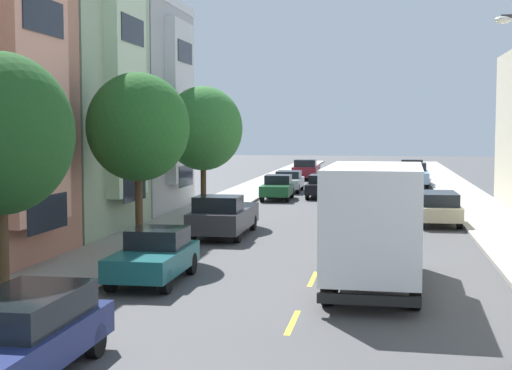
{
  "coord_description": "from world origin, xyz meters",
  "views": [
    {
      "loc": [
        1.97,
        -9.67,
        4.4
      ],
      "look_at": [
        -3.15,
        20.67,
        2.06
      ],
      "focal_mm": 52.84,
      "sensor_mm": 36.0,
      "label": 1
    }
  ],
  "objects_px": {
    "parked_sedan_silver": "(289,181)",
    "parked_pickup_charcoal": "(223,216)",
    "parked_hatchback_forest": "(278,187)",
    "parked_wagon_navy": "(19,335)",
    "parked_pickup_burgundy": "(306,170)",
    "parked_hatchback_teal": "(154,256)",
    "street_tree_nearest": "(0,134)",
    "street_tree_second": "(138,127)",
    "street_tree_third": "(203,129)",
    "delivery_box_truck": "(375,219)",
    "parked_wagon_champagne": "(438,207)",
    "parked_pickup_orange": "(412,171)",
    "moving_black_sedan": "(322,186)",
    "parked_pickup_sky": "(414,175)"
  },
  "relations": [
    {
      "from": "parked_wagon_navy",
      "to": "parked_hatchback_forest",
      "type": "relative_size",
      "value": 1.16
    },
    {
      "from": "parked_sedan_silver",
      "to": "street_tree_third",
      "type": "bearing_deg",
      "value": -96.69
    },
    {
      "from": "parked_hatchback_teal",
      "to": "delivery_box_truck",
      "type": "bearing_deg",
      "value": 0.39
    },
    {
      "from": "parked_wagon_champagne",
      "to": "parked_pickup_sky",
      "type": "bearing_deg",
      "value": 90.33
    },
    {
      "from": "street_tree_nearest",
      "to": "parked_hatchback_forest",
      "type": "bearing_deg",
      "value": 86.15
    },
    {
      "from": "street_tree_nearest",
      "to": "parked_sedan_silver",
      "type": "xyz_separation_m",
      "value": [
        1.97,
        35.87,
        -3.52
      ]
    },
    {
      "from": "parked_sedan_silver",
      "to": "parked_hatchback_teal",
      "type": "bearing_deg",
      "value": -90.01
    },
    {
      "from": "street_tree_nearest",
      "to": "street_tree_second",
      "type": "relative_size",
      "value": 0.96
    },
    {
      "from": "street_tree_third",
      "to": "moving_black_sedan",
      "type": "relative_size",
      "value": 1.38
    },
    {
      "from": "street_tree_nearest",
      "to": "parked_hatchback_teal",
      "type": "xyz_separation_m",
      "value": [
        1.96,
        5.0,
        -3.51
      ]
    },
    {
      "from": "parked_wagon_champagne",
      "to": "moving_black_sedan",
      "type": "height_order",
      "value": "parked_wagon_champagne"
    },
    {
      "from": "parked_wagon_navy",
      "to": "street_tree_second",
      "type": "bearing_deg",
      "value": 99.4
    },
    {
      "from": "parked_pickup_burgundy",
      "to": "parked_pickup_sky",
      "type": "xyz_separation_m",
      "value": [
        8.81,
        -6.12,
        0.0
      ]
    },
    {
      "from": "delivery_box_truck",
      "to": "parked_wagon_champagne",
      "type": "bearing_deg",
      "value": 79.53
    },
    {
      "from": "delivery_box_truck",
      "to": "parked_pickup_burgundy",
      "type": "distance_m",
      "value": 43.93
    },
    {
      "from": "street_tree_nearest",
      "to": "street_tree_third",
      "type": "xyz_separation_m",
      "value": [
        0.0,
        19.09,
        0.1
      ]
    },
    {
      "from": "parked_pickup_burgundy",
      "to": "parked_hatchback_teal",
      "type": "relative_size",
      "value": 1.33
    },
    {
      "from": "parked_sedan_silver",
      "to": "parked_hatchback_forest",
      "type": "distance_m",
      "value": 5.83
    },
    {
      "from": "street_tree_second",
      "to": "parked_pickup_orange",
      "type": "bearing_deg",
      "value": 74.4
    },
    {
      "from": "street_tree_second",
      "to": "parked_pickup_charcoal",
      "type": "bearing_deg",
      "value": 66.76
    },
    {
      "from": "parked_pickup_sky",
      "to": "parked_sedan_silver",
      "type": "bearing_deg",
      "value": -143.34
    },
    {
      "from": "street_tree_third",
      "to": "parked_pickup_burgundy",
      "type": "bearing_deg",
      "value": 86.27
    },
    {
      "from": "parked_pickup_charcoal",
      "to": "parked_pickup_orange",
      "type": "height_order",
      "value": "same"
    },
    {
      "from": "delivery_box_truck",
      "to": "street_tree_third",
      "type": "bearing_deg",
      "value": 120.24
    },
    {
      "from": "parked_sedan_silver",
      "to": "delivery_box_truck",
      "type": "bearing_deg",
      "value": -78.58
    },
    {
      "from": "parked_sedan_silver",
      "to": "moving_black_sedan",
      "type": "bearing_deg",
      "value": -55.66
    },
    {
      "from": "street_tree_nearest",
      "to": "street_tree_third",
      "type": "relative_size",
      "value": 0.96
    },
    {
      "from": "street_tree_nearest",
      "to": "parked_pickup_burgundy",
      "type": "bearing_deg",
      "value": 87.73
    },
    {
      "from": "delivery_box_truck",
      "to": "parked_pickup_sky",
      "type": "bearing_deg",
      "value": 86.12
    },
    {
      "from": "parked_sedan_silver",
      "to": "parked_wagon_navy",
      "type": "distance_m",
      "value": 39.39
    },
    {
      "from": "parked_hatchback_forest",
      "to": "parked_wagon_navy",
      "type": "bearing_deg",
      "value": -89.75
    },
    {
      "from": "street_tree_nearest",
      "to": "parked_wagon_navy",
      "type": "relative_size",
      "value": 1.26
    },
    {
      "from": "street_tree_nearest",
      "to": "parked_wagon_navy",
      "type": "height_order",
      "value": "street_tree_nearest"
    },
    {
      "from": "parked_pickup_burgundy",
      "to": "parked_hatchback_teal",
      "type": "distance_m",
      "value": 43.51
    },
    {
      "from": "parked_pickup_sky",
      "to": "parked_pickup_charcoal",
      "type": "xyz_separation_m",
      "value": [
        -8.72,
        -28.17,
        0.0
      ]
    },
    {
      "from": "street_tree_nearest",
      "to": "parked_pickup_charcoal",
      "type": "xyz_separation_m",
      "value": [
        2.0,
        14.21,
        -3.44
      ]
    },
    {
      "from": "parked_wagon_navy",
      "to": "parked_pickup_sky",
      "type": "bearing_deg",
      "value": 79.43
    },
    {
      "from": "parked_pickup_charcoal",
      "to": "parked_hatchback_teal",
      "type": "xyz_separation_m",
      "value": [
        -0.04,
        -9.22,
        -0.07
      ]
    },
    {
      "from": "street_tree_nearest",
      "to": "parked_wagon_champagne",
      "type": "height_order",
      "value": "street_tree_nearest"
    },
    {
      "from": "parked_sedan_silver",
      "to": "parked_pickup_charcoal",
      "type": "xyz_separation_m",
      "value": [
        0.04,
        -21.65,
        0.08
      ]
    },
    {
      "from": "parked_wagon_navy",
      "to": "parked_wagon_champagne",
      "type": "bearing_deg",
      "value": 69.28
    },
    {
      "from": "parked_pickup_sky",
      "to": "parked_wagon_champagne",
      "type": "xyz_separation_m",
      "value": [
        0.13,
        -22.92,
        -0.02
      ]
    },
    {
      "from": "parked_pickup_sky",
      "to": "parked_wagon_champagne",
      "type": "distance_m",
      "value": 22.92
    },
    {
      "from": "parked_hatchback_teal",
      "to": "parked_pickup_orange",
      "type": "distance_m",
      "value": 43.97
    },
    {
      "from": "parked_pickup_burgundy",
      "to": "parked_pickup_charcoal",
      "type": "relative_size",
      "value": 1.0
    },
    {
      "from": "street_tree_second",
      "to": "parked_pickup_orange",
      "type": "xyz_separation_m",
      "value": [
        10.76,
        38.53,
        -3.59
      ]
    },
    {
      "from": "delivery_box_truck",
      "to": "parked_pickup_charcoal",
      "type": "distance_m",
      "value": 11.12
    },
    {
      "from": "street_tree_nearest",
      "to": "street_tree_second",
      "type": "xyz_separation_m",
      "value": [
        -0.0,
        9.55,
        0.16
      ]
    },
    {
      "from": "parked_wagon_navy",
      "to": "parked_hatchback_teal",
      "type": "relative_size",
      "value": 1.17
    },
    {
      "from": "street_tree_nearest",
      "to": "parked_wagon_navy",
      "type": "distance_m",
      "value": 5.39
    }
  ]
}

